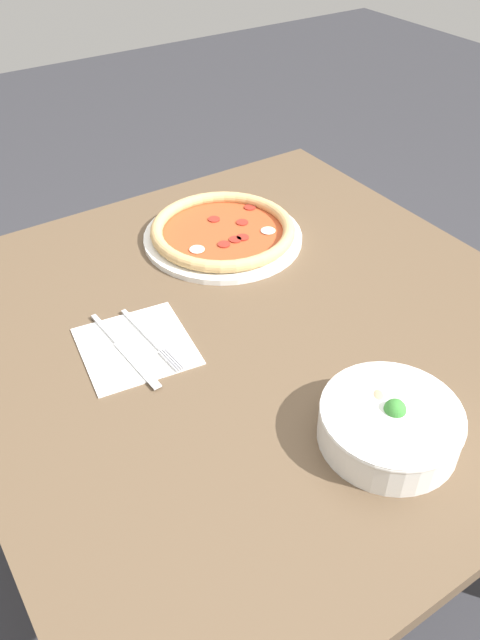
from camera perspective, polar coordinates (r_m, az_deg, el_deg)
The scene contains 7 objects.
ground_plane at distance 1.69m, azimuth 1.04°, elevation -19.64°, with size 8.00×8.00×0.00m, color #333338.
dining_table at distance 1.19m, azimuth 1.39°, elevation -3.76°, with size 1.04×1.09×0.73m.
pizza at distance 1.34m, azimuth -1.58°, elevation 8.04°, with size 0.34×0.34×0.04m.
bowl at distance 0.93m, azimuth 13.59°, elevation -9.13°, with size 0.21×0.21×0.08m.
napkin at distance 1.09m, azimuth -9.48°, elevation -2.37°, with size 0.21×0.21×0.00m.
fork at distance 1.09m, azimuth -8.27°, elevation -1.64°, with size 0.02×0.19×0.00m.
knife at distance 1.08m, azimuth -10.84°, elevation -2.39°, with size 0.03×0.23×0.01m.
Camera 1 is at (0.50, 0.71, 1.45)m, focal length 35.00 mm.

